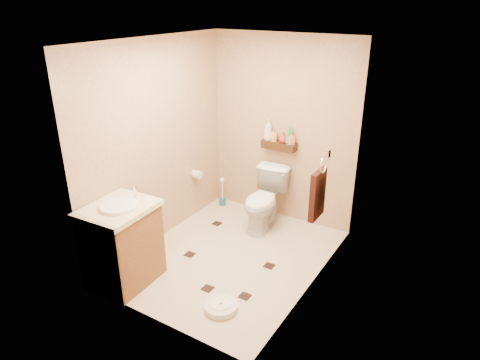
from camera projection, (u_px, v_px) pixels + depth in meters
The scene contains 19 objects.
ground at pixel (230, 256), 4.97m from camera, with size 2.50×2.50×0.00m, color beige.
wall_back at pixel (282, 131), 5.47m from camera, with size 2.00×0.04×2.40m, color tan.
wall_front at pixel (147, 205), 3.51m from camera, with size 2.00×0.04×2.40m, color tan.
wall_left at pixel (157, 144), 4.97m from camera, with size 0.04×2.50×2.40m, color tan.
wall_right at pixel (318, 179), 4.01m from camera, with size 0.04×2.50×2.40m, color tan.
ceiling at pixel (228, 40), 4.02m from camera, with size 2.00×2.50×0.02m, color white.
wall_shelf at pixel (279, 146), 5.48m from camera, with size 0.46×0.14×0.10m, color #39210F.
floor_accents at pixel (231, 258), 4.94m from camera, with size 1.20×1.35×0.01m.
toilet at pixel (264, 200), 5.47m from camera, with size 0.43×0.75×0.76m, color white.
vanity at pixel (122, 243), 4.38m from camera, with size 0.62×0.74×1.01m.
bathroom_scale at pixel (221, 307), 4.12m from camera, with size 0.34×0.34×0.07m.
toilet_brush at pixel (222, 196), 6.14m from camera, with size 0.10×0.10×0.42m.
towel_ring at pixel (318, 192), 4.35m from camera, with size 0.12×0.30×0.76m.
toilet_paper at pixel (197, 174), 5.69m from camera, with size 0.12×0.11×0.12m.
bottle_a at pixel (268, 129), 5.48m from camera, with size 0.11×0.11×0.28m, color beige.
bottle_b at pixel (273, 135), 5.47m from camera, with size 0.07×0.07×0.16m, color gold.
bottle_c at pixel (283, 137), 5.40m from camera, with size 0.11×0.11×0.14m, color red.
bottle_d at pixel (289, 135), 5.35m from camera, with size 0.09×0.09×0.23m, color #2E8A4B.
bottle_e at pixel (291, 138), 5.35m from camera, with size 0.07×0.08×0.16m, color #EC814E.
Camera 1 is at (2.30, -3.53, 2.78)m, focal length 32.00 mm.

